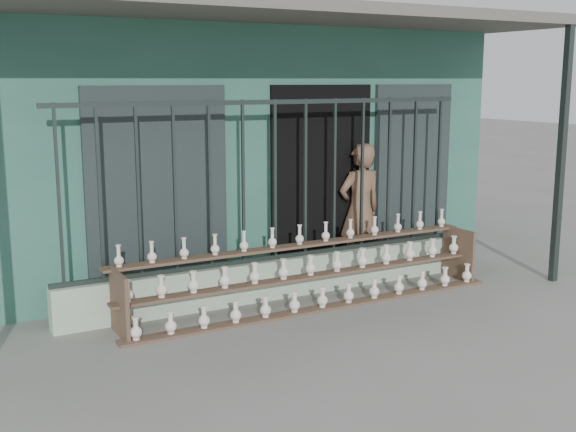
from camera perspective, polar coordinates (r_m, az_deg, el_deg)
ground at (r=7.28m, az=3.86°, el=-9.06°), size 60.00×60.00×0.00m
workshop_building at (r=10.68m, az=-8.42°, el=6.11°), size 7.40×6.60×3.21m
parapet_wall at (r=8.28m, az=-1.01°, el=-4.94°), size 5.00×0.20×0.45m
security_fence at (r=8.05m, az=-1.03°, el=2.79°), size 5.00×0.04×1.80m
shelf_rack at (r=8.00m, az=1.85°, el=-4.48°), size 4.50×0.68×0.85m
elderly_woman at (r=9.13m, az=5.71°, el=0.47°), size 0.62×0.42×1.69m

